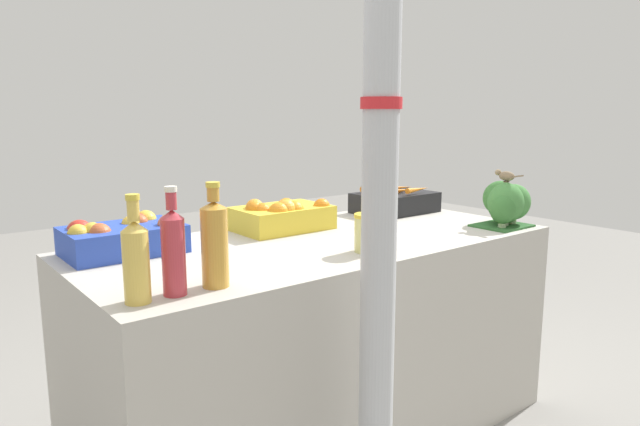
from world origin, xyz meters
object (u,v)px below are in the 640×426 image
juice_bottle_amber (215,242)px  orange_crate (281,216)px  apple_crate (121,236)px  support_pole (380,149)px  pickle_jar (368,233)px  sparrow_bird (506,176)px  juice_bottle_ruby (173,250)px  carrot_crate (395,201)px  juice_bottle_golden (136,259)px  broccoli_pile (505,203)px

juice_bottle_amber → orange_crate: bearing=42.0°
apple_crate → support_pole: bearing=-64.8°
pickle_jar → sparrow_bird: sparrow_bird is taller
apple_crate → sparrow_bird: sparrow_bird is taller
pickle_jar → orange_crate: bearing=93.3°
juice_bottle_ruby → pickle_jar: (0.72, 0.03, -0.05)m
support_pole → carrot_crate: (0.91, 0.83, -0.33)m
juice_bottle_golden → sparrow_bird: 1.57m
orange_crate → sparrow_bird: bearing=-32.7°
orange_crate → juice_bottle_ruby: 0.86m
carrot_crate → pickle_jar: (-0.63, -0.49, 0.01)m
apple_crate → juice_bottle_amber: bearing=-82.4°
support_pole → juice_bottle_amber: (-0.32, 0.30, -0.25)m
juice_bottle_golden → juice_bottle_ruby: juice_bottle_ruby is taller
support_pole → carrot_crate: support_pole is taller
juice_bottle_golden → juice_bottle_ruby: bearing=0.0°
carrot_crate → sparrow_bird: (0.12, -0.51, 0.16)m
apple_crate → juice_bottle_amber: size_ratio=1.30×
apple_crate → sparrow_bird: size_ratio=2.76×
orange_crate → juice_bottle_ruby: bearing=-143.3°
support_pole → broccoli_pile: bearing=16.9°
carrot_crate → juice_bottle_amber: (-1.23, -0.53, 0.07)m
juice_bottle_golden → juice_bottle_amber: bearing=0.0°
support_pole → sparrow_bird: (1.03, 0.31, -0.17)m
support_pole → apple_crate: bearing=115.2°
pickle_jar → support_pole: bearing=-129.6°
carrot_crate → broccoli_pile: size_ratio=1.56×
juice_bottle_amber → sparrow_bird: (1.35, 0.01, 0.09)m
juice_bottle_golden → broccoli_pile: bearing=0.5°
broccoli_pile → apple_crate: bearing=160.2°
juice_bottle_golden → pickle_jar: size_ratio=2.09×
orange_crate → juice_bottle_amber: juice_bottle_amber is taller
carrot_crate → pickle_jar: bearing=-142.1°
apple_crate → juice_bottle_amber: 0.54m
orange_crate → sparrow_bird: sparrow_bird is taller
support_pole → pickle_jar: support_pole is taller
juice_bottle_amber → pickle_jar: bearing=3.0°
apple_crate → juice_bottle_amber: (0.07, -0.53, 0.07)m
juice_bottle_ruby → carrot_crate: bearing=21.2°
carrot_crate → juice_bottle_ruby: 1.45m
pickle_jar → sparrow_bird: (0.76, -0.02, 0.15)m
apple_crate → juice_bottle_ruby: juice_bottle_ruby is taller
pickle_jar → carrot_crate: bearing=37.9°
orange_crate → pickle_jar: size_ratio=2.84×
carrot_crate → juice_bottle_amber: 1.34m
pickle_jar → juice_bottle_golden: bearing=-177.8°
apple_crate → juice_bottle_golden: 0.55m
apple_crate → juice_bottle_amber: juice_bottle_amber is taller
support_pole → juice_bottle_amber: 0.51m
orange_crate → sparrow_bird: (0.78, -0.50, 0.15)m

